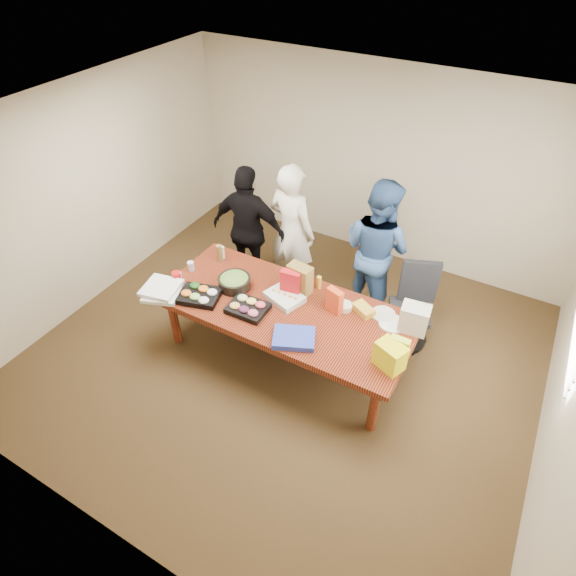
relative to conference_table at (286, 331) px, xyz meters
The scene contains 36 objects.
floor 0.39m from the conference_table, ahead, with size 5.50×5.00×0.02m, color #47301E.
ceiling 2.33m from the conference_table, ahead, with size 5.50×5.00×0.02m, color white.
wall_back 2.68m from the conference_table, 90.00° to the left, with size 5.50×0.04×2.70m, color beige.
wall_front 2.68m from the conference_table, 90.00° to the right, with size 5.50×0.04×2.70m, color beige.
wall_left 2.92m from the conference_table, behind, with size 0.04×5.00×2.70m, color beige.
conference_table is the anchor object (origin of this frame).
office_chair 1.46m from the conference_table, 38.38° to the left, with size 0.52×0.52×1.02m, color black.
person_center 1.34m from the conference_table, 116.03° to the left, with size 0.67×0.44×1.83m, color silver.
person_right 1.48m from the conference_table, 67.34° to the left, with size 0.89×0.69×1.83m, color #305082.
person_left 1.50m from the conference_table, 138.89° to the left, with size 1.02×0.42×1.73m, color black.
veggie_tray 1.04m from the conference_table, 159.52° to the right, with size 0.43×0.34×0.07m, color black.
fruit_tray 0.58m from the conference_table, 142.96° to the right, with size 0.41×0.32×0.06m, color black.
sheet_cake 0.43m from the conference_table, 124.25° to the left, with size 0.40×0.30×0.07m, color silver.
salad_bowl 0.81m from the conference_table, behind, with size 0.37×0.37×0.12m, color black.
chip_bag_blue 0.64m from the conference_table, 50.73° to the right, with size 0.42×0.31×0.06m, color #2A3EB3.
chip_bag_red 0.58m from the conference_table, 104.25° to the left, with size 0.22×0.09×0.32m, color red.
chip_bag_yellow 1.40m from the conference_table, ahead, with size 0.19×0.07×0.28m, color yellow.
chip_bag_orange 0.74m from the conference_table, 22.93° to the left, with size 0.18×0.08×0.29m, color #DA431C.
mayo_jar 0.55m from the conference_table, 91.87° to the left, with size 0.09×0.09×0.14m, color white.
mustard_bottle 0.67m from the conference_table, 70.03° to the left, with size 0.06×0.06×0.16m, color gold.
dressing_bottle 1.25m from the conference_table, 163.06° to the left, with size 0.07×0.07×0.22m, color brown.
ranch_bottle 1.26m from the conference_table, 160.34° to the left, with size 0.06×0.06×0.17m, color beige.
banana_bunch 0.93m from the conference_table, 23.54° to the left, with size 0.24×0.14×0.08m, color gold.
bread_loaf 0.67m from the conference_table, 101.20° to the left, with size 0.30×0.13×0.12m, color brown.
kraft_bag 0.63m from the conference_table, 88.90° to the left, with size 0.27×0.15×0.35m, color olive.
red_cup 1.39m from the conference_table, 169.79° to the right, with size 0.10×0.10×0.13m, color red.
clear_cup_a 1.38m from the conference_table, behind, with size 0.08×0.08×0.11m, color silver.
clear_cup_b 1.37m from the conference_table, behind, with size 0.08×0.08×0.11m, color silver.
pizza_box_lower 1.44m from the conference_table, 159.56° to the right, with size 0.38×0.38×0.04m, color silver.
pizza_box_upper 1.48m from the conference_table, 160.67° to the right, with size 0.38×0.38×0.04m, color white.
plate_a 1.20m from the conference_table, 16.16° to the left, with size 0.28×0.28×0.02m, color white.
plate_b 1.12m from the conference_table, 22.72° to the left, with size 0.26×0.26×0.02m, color beige.
dip_bowl_a 0.76m from the conference_table, 26.99° to the left, with size 0.16×0.16×0.06m, color beige.
dip_bowl_b 0.59m from the conference_table, 117.41° to the left, with size 0.15×0.15×0.06m, color beige.
grocery_bag_white 1.44m from the conference_table, 14.83° to the left, with size 0.28×0.20×0.30m, color beige.
grocery_bag_yellow 1.38m from the conference_table, 10.76° to the right, with size 0.27×0.19×0.27m, color yellow.
Camera 1 is at (1.90, -3.32, 4.25)m, focal length 29.85 mm.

